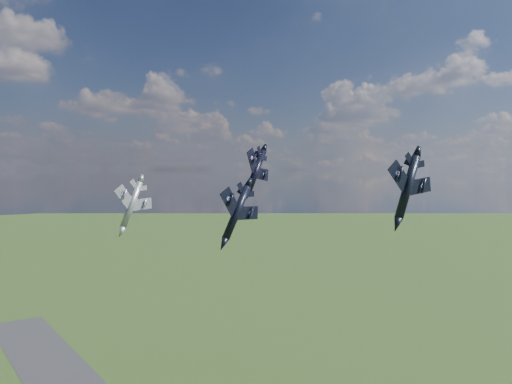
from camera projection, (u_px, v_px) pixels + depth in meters
jet_lead_navy at (237, 212)px, 80.05m from camera, size 10.58×13.75×6.86m
jet_right_navy at (408, 187)px, 85.97m from camera, size 13.60×17.06×6.98m
jet_high_navy at (256, 172)px, 114.07m from camera, size 16.78×19.33×9.49m
jet_left_silver at (132, 205)px, 91.96m from camera, size 11.04×13.71×5.96m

